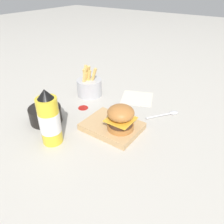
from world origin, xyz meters
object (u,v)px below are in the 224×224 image
(spoon, at_px, (168,114))
(fries_basket, at_px, (89,87))
(serving_board, at_px, (112,126))
(burger, at_px, (121,118))
(side_bowl, at_px, (45,114))
(ketchup_bottle, at_px, (49,120))

(spoon, bearing_deg, fries_basket, 132.34)
(serving_board, height_order, burger, burger)
(serving_board, xyz_separation_m, fries_basket, (0.25, -0.16, 0.03))
(burger, bearing_deg, spoon, -112.69)
(serving_board, bearing_deg, spoon, -121.92)
(burger, relative_size, side_bowl, 0.77)
(fries_basket, bearing_deg, side_bowl, 91.24)
(serving_board, bearing_deg, ketchup_bottle, 54.16)
(spoon, bearing_deg, serving_board, -176.62)
(fries_basket, bearing_deg, burger, 149.11)
(side_bowl, xyz_separation_m, spoon, (-0.37, -0.31, -0.03))
(side_bowl, distance_m, spoon, 0.49)
(serving_board, height_order, fries_basket, fries_basket)
(ketchup_bottle, bearing_deg, side_bowl, -31.28)
(serving_board, relative_size, side_bowl, 1.66)
(ketchup_bottle, bearing_deg, fries_basket, -70.29)
(fries_basket, xyz_separation_m, side_bowl, (-0.01, 0.27, -0.01))
(serving_board, relative_size, fries_basket, 1.39)
(serving_board, height_order, spoon, serving_board)
(burger, xyz_separation_m, spoon, (-0.09, -0.22, -0.06))
(serving_board, xyz_separation_m, side_bowl, (0.24, 0.10, 0.02))
(serving_board, height_order, ketchup_bottle, ketchup_bottle)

